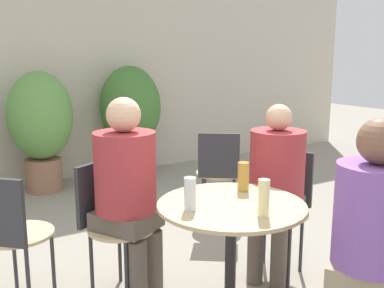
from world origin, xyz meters
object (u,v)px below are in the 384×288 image
(beer_glass_0, at_px, (264,198))
(beer_glass_2, at_px, (191,194))
(bistro_chair_3, at_px, (8,228))
(seated_person_2, at_px, (128,184))
(potted_plant_1, at_px, (41,122))
(bistro_chair_1, at_px, (282,199))
(potted_plant_2, at_px, (131,112))
(bistro_chair_2, at_px, (110,215))
(seated_person_1, at_px, (276,178))
(bistro_chair_4, at_px, (219,168))
(beer_glass_1, at_px, (243,177))
(seated_person_0, at_px, (370,229))
(cafe_table_near, at_px, (231,231))

(beer_glass_0, height_order, beer_glass_2, beer_glass_0)
(bistro_chair_3, xyz_separation_m, seated_person_2, (0.66, -0.22, 0.22))
(beer_glass_2, distance_m, potted_plant_1, 3.19)
(bistro_chair_1, bearing_deg, potted_plant_2, 148.52)
(bistro_chair_2, height_order, potted_plant_1, potted_plant_1)
(seated_person_1, bearing_deg, bistro_chair_3, -135.91)
(potted_plant_1, bearing_deg, seated_person_1, -73.80)
(bistro_chair_4, distance_m, beer_glass_1, 1.41)
(beer_glass_1, bearing_deg, seated_person_0, -79.20)
(cafe_table_near, distance_m, bistro_chair_3, 1.28)
(bistro_chair_3, relative_size, bistro_chair_4, 1.00)
(bistro_chair_2, height_order, bistro_chair_3, same)
(seated_person_2, xyz_separation_m, potted_plant_1, (0.09, 2.61, 0.04))
(bistro_chair_1, relative_size, bistro_chair_3, 1.00)
(bistro_chair_4, relative_size, seated_person_0, 0.69)
(bistro_chair_2, xyz_separation_m, beer_glass_1, (0.59, -0.58, 0.30))
(potted_plant_1, bearing_deg, beer_glass_1, -82.13)
(bistro_chair_2, height_order, seated_person_2, seated_person_2)
(bistro_chair_3, distance_m, seated_person_2, 0.73)
(beer_glass_1, distance_m, potted_plant_1, 3.10)
(potted_plant_2, bearing_deg, bistro_chair_2, -116.24)
(bistro_chair_4, distance_m, seated_person_1, 1.07)
(cafe_table_near, relative_size, bistro_chair_3, 0.92)
(beer_glass_0, distance_m, beer_glass_2, 0.36)
(seated_person_1, xyz_separation_m, beer_glass_2, (-0.84, -0.31, 0.11))
(bistro_chair_1, relative_size, beer_glass_0, 4.60)
(potted_plant_2, bearing_deg, seated_person_2, -113.93)
(bistro_chair_3, distance_m, seated_person_0, 1.95)
(cafe_table_near, xyz_separation_m, seated_person_0, (0.33, -0.60, 0.15))
(bistro_chair_3, distance_m, beer_glass_0, 1.49)
(seated_person_2, bearing_deg, beer_glass_0, -96.31)
(cafe_table_near, distance_m, seated_person_2, 0.71)
(beer_glass_2, bearing_deg, bistro_chair_3, 133.26)
(seated_person_1, xyz_separation_m, potted_plant_1, (-0.84, 2.88, 0.07))
(bistro_chair_2, xyz_separation_m, bistro_chair_3, (-0.59, 0.09, 0.00))
(bistro_chair_3, bearing_deg, cafe_table_near, -175.80)
(seated_person_1, distance_m, potted_plant_1, 3.00)
(bistro_chair_4, bearing_deg, bistro_chair_2, 62.53)
(beer_glass_2, xyz_separation_m, potted_plant_1, (-0.00, 3.19, -0.04))
(bistro_chair_3, xyz_separation_m, seated_person_1, (1.59, -0.49, 0.19))
(beer_glass_2, bearing_deg, bistro_chair_4, 50.57)
(potted_plant_2, bearing_deg, seated_person_1, -95.14)
(bistro_chair_1, relative_size, bistro_chair_2, 1.00)
(cafe_table_near, xyz_separation_m, beer_glass_2, (-0.24, 0.02, 0.24))
(beer_glass_1, bearing_deg, beer_glass_0, -114.22)
(bistro_chair_4, relative_size, beer_glass_0, 4.60)
(beer_glass_1, bearing_deg, beer_glass_2, -163.99)
(seated_person_1, bearing_deg, seated_person_0, -44.96)
(seated_person_1, distance_m, beer_glass_2, 0.90)
(bistro_chair_2, relative_size, seated_person_0, 0.69)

